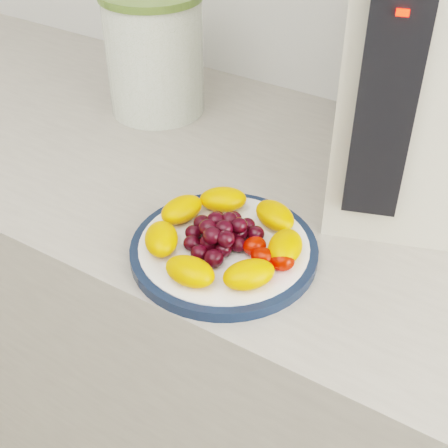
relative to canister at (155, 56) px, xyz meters
The scene contains 9 objects.
counter 0.61m from the canister, 22.13° to the right, with size 3.50×0.60×0.90m, color #A69D8E.
cabinet_face 0.64m from the canister, 22.13° to the right, with size 3.48×0.58×0.84m, color #A08358.
plate_rim 0.43m from the canister, 41.68° to the right, with size 0.24×0.24×0.01m, color #0F1B32.
plate_face 0.43m from the canister, 41.68° to the right, with size 0.22×0.22×0.02m, color white.
canister is the anchor object (origin of this frame).
appliance_body 0.47m from the canister, ahead, with size 0.22×0.31×0.38m, color beige.
appliance_panel 0.49m from the canister, 19.65° to the right, with size 0.07×0.02×0.28m, color black.
appliance_led 0.53m from the canister, 20.74° to the right, with size 0.01×0.01×0.01m, color #FF0C05.
fruit_plate 0.43m from the canister, 41.41° to the right, with size 0.21×0.20×0.04m.
Camera 1 is at (0.39, 0.50, 1.42)m, focal length 50.00 mm.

